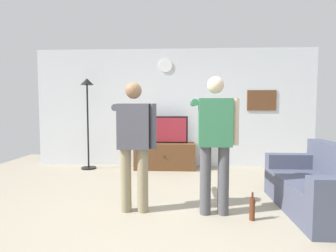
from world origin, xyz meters
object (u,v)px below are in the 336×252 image
(person_standing_nearer_couch, at_px, (215,137))
(floor_lamp, at_px, (87,104))
(television, at_px, (165,130))
(tv_stand, at_px, (165,156))
(framed_picture, at_px, (262,100))
(beverage_bottle, at_px, (252,209))
(person_standing_nearer_lamp, at_px, (134,139))
(wall_clock, at_px, (166,66))
(side_couch, at_px, (322,188))

(person_standing_nearer_couch, bearing_deg, floor_lamp, 135.88)
(television, bearing_deg, tv_stand, -90.00)
(framed_picture, xyz_separation_m, beverage_bottle, (-0.96, -2.96, -1.38))
(person_standing_nearer_couch, distance_m, beverage_bottle, 0.97)
(tv_stand, bearing_deg, framed_picture, 7.72)
(person_standing_nearer_lamp, bearing_deg, beverage_bottle, -8.55)
(wall_clock, height_order, framed_picture, wall_clock)
(wall_clock, height_order, beverage_bottle, wall_clock)
(television, distance_m, floor_lamp, 1.80)
(tv_stand, xyz_separation_m, floor_lamp, (-1.70, -0.08, 1.14))
(television, height_order, wall_clock, wall_clock)
(wall_clock, relative_size, person_standing_nearer_lamp, 0.18)
(television, height_order, person_standing_nearer_couch, person_standing_nearer_couch)
(person_standing_nearer_couch, distance_m, side_couch, 1.55)
(wall_clock, distance_m, beverage_bottle, 3.86)
(television, height_order, beverage_bottle, television)
(side_couch, bearing_deg, television, 131.94)
(wall_clock, xyz_separation_m, person_standing_nearer_couch, (0.78, -2.77, -1.33))
(side_couch, bearing_deg, person_standing_nearer_couch, -175.36)
(side_couch, bearing_deg, person_standing_nearer_lamp, -178.28)
(wall_clock, bearing_deg, framed_picture, 0.13)
(floor_lamp, bearing_deg, beverage_bottle, -41.55)
(wall_clock, bearing_deg, floor_lamp, -167.69)
(person_standing_nearer_couch, bearing_deg, person_standing_nearer_lamp, 177.74)
(framed_picture, bearing_deg, television, -173.49)
(wall_clock, distance_m, side_couch, 3.97)
(person_standing_nearer_couch, relative_size, side_couch, 1.08)
(framed_picture, relative_size, person_standing_nearer_lamp, 0.39)
(television, bearing_deg, framed_picture, 6.51)
(tv_stand, distance_m, floor_lamp, 2.05)
(tv_stand, xyz_separation_m, side_couch, (2.17, -2.37, 0.03))
(television, distance_m, person_standing_nearer_couch, 2.65)
(person_standing_nearer_lamp, xyz_separation_m, person_standing_nearer_couch, (1.03, -0.04, 0.04))
(person_standing_nearer_lamp, xyz_separation_m, side_couch, (2.43, 0.07, -0.63))
(framed_picture, distance_m, beverage_bottle, 3.40)
(person_standing_nearer_couch, bearing_deg, television, 107.07)
(tv_stand, distance_m, wall_clock, 2.05)
(wall_clock, xyz_separation_m, beverage_bottle, (1.21, -2.95, -2.17))
(tv_stand, bearing_deg, television, 90.00)
(person_standing_nearer_couch, xyz_separation_m, side_couch, (1.40, 0.11, -0.67))
(framed_picture, bearing_deg, person_standing_nearer_couch, -116.71)
(television, distance_m, beverage_bottle, 3.06)
(television, xyz_separation_m, person_standing_nearer_lamp, (-0.25, -2.49, 0.08))
(floor_lamp, height_order, beverage_bottle, floor_lamp)
(framed_picture, relative_size, side_couch, 0.40)
(wall_clock, xyz_separation_m, framed_picture, (2.18, 0.00, -0.79))
(tv_stand, relative_size, framed_picture, 2.05)
(beverage_bottle, bearing_deg, framed_picture, 71.98)
(wall_clock, bearing_deg, tv_stand, -90.00)
(wall_clock, distance_m, floor_lamp, 1.96)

